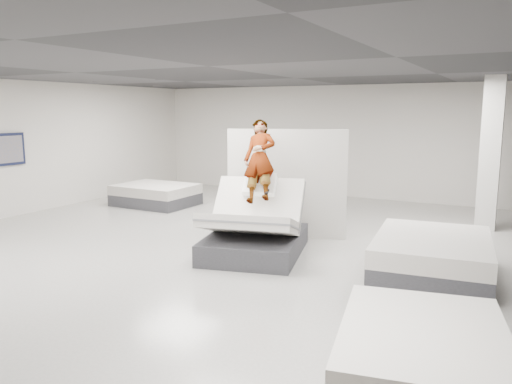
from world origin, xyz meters
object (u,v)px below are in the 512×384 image
hero_bed (255,231)px  flat_bed_right_far (432,256)px  person (259,178)px  column (490,154)px  flat_bed_left_far (156,195)px  remote (267,192)px  wall_poster (6,149)px  divider_panel (287,184)px  flat_bed_right_near (422,357)px

hero_bed → flat_bed_right_far: 2.93m
hero_bed → person: size_ratio=1.48×
flat_bed_right_far → column: (0.51, 3.71, 1.30)m
flat_bed_left_far → remote: bearing=-30.4°
hero_bed → wall_poster: bearing=-179.8°
flat_bed_left_far → wall_poster: size_ratio=2.11×
divider_panel → wall_poster: bearing=174.6°
column → wall_poster: (-9.93, -4.00, 0.00)m
flat_bed_right_far → flat_bed_right_near: size_ratio=1.07×
column → person: bearing=-133.8°
remote → flat_bed_right_far: size_ratio=0.06×
wall_poster → remote: bearing=0.5°
remote → column: bearing=36.7°
remote → person: bearing=122.2°
hero_bed → flat_bed_right_near: hero_bed is taller
person → wall_poster: (-6.43, -0.34, 0.29)m
divider_panel → person: bearing=-110.0°
flat_bed_right_near → column: (0.09, 6.95, 1.33)m
remote → flat_bed_right_near: (3.12, -3.00, -0.85)m
wall_poster → hero_bed: bearing=0.2°
person → flat_bed_right_far: 3.16m
flat_bed_right_far → flat_bed_left_far: flat_bed_right_far is taller
person → remote: 0.45m
flat_bed_right_near → flat_bed_left_far: bearing=143.6°
hero_bed → flat_bed_right_near: size_ratio=1.08×
person → remote: bearing=-57.8°
divider_panel → flat_bed_right_near: (3.38, -4.35, -0.80)m
flat_bed_left_far → wall_poster: wall_poster is taller
remote → wall_poster: (-6.73, -0.06, 0.48)m
flat_bed_left_far → column: 8.11m
person → flat_bed_right_far: (2.99, -0.05, -1.01)m
flat_bed_right_near → flat_bed_left_far: 9.72m
flat_bed_right_far → column: size_ratio=0.74×
flat_bed_right_near → wall_poster: (-9.85, 2.95, 1.33)m
remote → flat_bed_right_far: 2.83m
hero_bed → remote: hero_bed is taller
hero_bed → column: bearing=49.3°
hero_bed → flat_bed_left_far: bearing=148.0°
divider_panel → flat_bed_right_far: 3.24m
wall_poster → flat_bed_right_far: bearing=1.8°
remote → flat_bed_right_near: bearing=-58.0°
divider_panel → wall_poster: divider_panel is taller
hero_bed → flat_bed_right_near: (3.34, -2.96, -0.15)m
person → remote: size_ratio=11.59×
hero_bed → divider_panel: divider_panel is taller
flat_bed_left_far → wall_poster: 3.71m
flat_bed_right_far → wall_poster: (-9.42, -0.29, 1.30)m
divider_panel → flat_bed_left_far: size_ratio=1.17×
remote → flat_bed_right_near: size_ratio=0.06×
column → wall_poster: bearing=-158.1°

